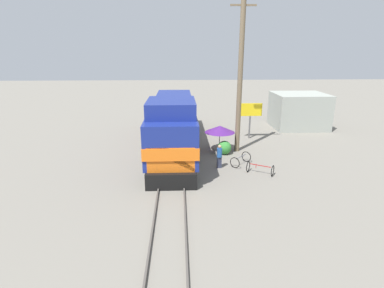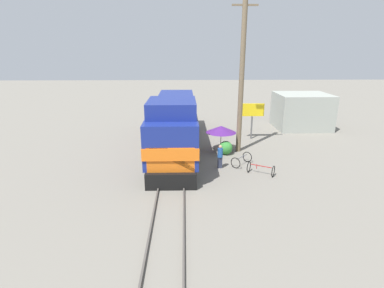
{
  "view_description": "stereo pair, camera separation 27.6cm",
  "coord_description": "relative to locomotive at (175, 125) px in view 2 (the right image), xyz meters",
  "views": [
    {
      "loc": [
        0.53,
        -19.53,
        7.49
      ],
      "look_at": [
        1.2,
        -3.39,
        2.41
      ],
      "focal_mm": 28.0,
      "sensor_mm": 36.0,
      "label": 1
    },
    {
      "loc": [
        0.8,
        -19.53,
        7.49
      ],
      "look_at": [
        1.2,
        -3.39,
        2.41
      ],
      "focal_mm": 28.0,
      "sensor_mm": 36.0,
      "label": 2
    }
  ],
  "objects": [
    {
      "name": "ground_plane",
      "position": [
        0.0,
        -3.18,
        -1.94
      ],
      "size": [
        120.0,
        120.0,
        0.0
      ],
      "primitive_type": "plane",
      "color": "slate"
    },
    {
      "name": "rail_near",
      "position": [
        -0.72,
        -3.18,
        -1.86
      ],
      "size": [
        0.08,
        36.16,
        0.15
      ],
      "primitive_type": "cube",
      "color": "#4C4742",
      "rests_on": "ground_plane"
    },
    {
      "name": "rail_far",
      "position": [
        0.72,
        -3.18,
        -1.86
      ],
      "size": [
        0.08,
        36.16,
        0.15
      ],
      "primitive_type": "cube",
      "color": "#4C4742",
      "rests_on": "ground_plane"
    },
    {
      "name": "locomotive",
      "position": [
        0.0,
        0.0,
        0.0
      ],
      "size": [
        3.18,
        16.07,
        4.55
      ],
      "color": "black",
      "rests_on": "ground_plane"
    },
    {
      "name": "utility_pole",
      "position": [
        4.93,
        -0.79,
        4.04
      ],
      "size": [
        1.8,
        0.37,
        11.81
      ],
      "color": "#726047",
      "rests_on": "ground_plane"
    },
    {
      "name": "vendor_umbrella",
      "position": [
        3.56,
        -0.76,
        -0.19
      ],
      "size": [
        2.3,
        2.3,
        2.0
      ],
      "color": "#4C4C4C",
      "rests_on": "ground_plane"
    },
    {
      "name": "billboard_sign",
      "position": [
        6.65,
        2.59,
        0.41
      ],
      "size": [
        2.0,
        0.12,
        3.12
      ],
      "color": "#595959",
      "rests_on": "ground_plane"
    },
    {
      "name": "shrub_cluster",
      "position": [
        3.85,
        -1.53,
        -1.43
      ],
      "size": [
        1.02,
        1.02,
        1.02
      ],
      "primitive_type": "sphere",
      "color": "#388C38",
      "rests_on": "ground_plane"
    },
    {
      "name": "person_bystander",
      "position": [
        3.11,
        -4.24,
        -1.09
      ],
      "size": [
        0.34,
        0.34,
        1.59
      ],
      "color": "#2D3347",
      "rests_on": "ground_plane"
    },
    {
      "name": "bicycle",
      "position": [
        4.64,
        -3.75,
        -1.56
      ],
      "size": [
        1.59,
        1.67,
        0.73
      ],
      "rotation": [
        0.0,
        0.0,
        2.42
      ],
      "color": "black",
      "rests_on": "ground_plane"
    },
    {
      "name": "bicycle_spare",
      "position": [
        5.55,
        -5.37,
        -1.58
      ],
      "size": [
        1.75,
        1.42,
        0.7
      ],
      "rotation": [
        0.0,
        0.0,
        -2.1
      ],
      "color": "black",
      "rests_on": "ground_plane"
    },
    {
      "name": "building_block_distant",
      "position": [
        12.43,
        6.35,
        -0.24
      ],
      "size": [
        5.01,
        4.42,
        3.41
      ],
      "primitive_type": "cube",
      "color": "#999E93",
      "rests_on": "ground_plane"
    }
  ]
}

